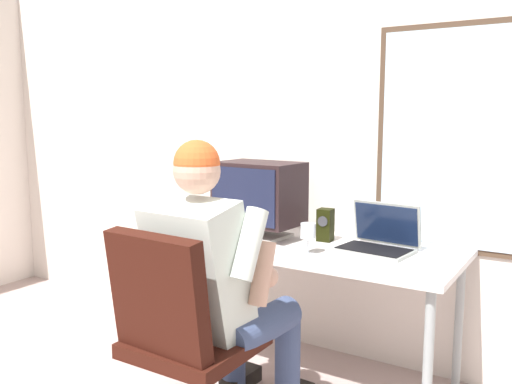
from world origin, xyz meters
TOP-DOWN VIEW (x-y plane):
  - wall_rear at (0.03, 2.75)m, footprint 5.83×0.08m
  - desk at (0.03, 2.34)m, footprint 1.47×0.71m
  - office_chair at (-0.12, 1.43)m, footprint 0.58×0.60m
  - person_seated at (-0.10, 1.69)m, footprint 0.54×0.80m
  - crt_monitor at (-0.31, 2.35)m, footprint 0.47×0.33m
  - laptop at (0.35, 2.42)m, footprint 0.38×0.31m
  - wine_glass at (0.08, 2.16)m, footprint 0.07×0.07m
  - desk_speaker at (0.04, 2.45)m, footprint 0.08×0.08m

SIDE VIEW (x-z plane):
  - office_chair at x=-0.12m, z-range 0.08..1.04m
  - desk at x=0.03m, z-range 0.30..1.03m
  - person_seated at x=-0.10m, z-range 0.03..1.33m
  - laptop at x=0.35m, z-range 0.68..0.91m
  - desk_speaker at x=0.04m, z-range 0.73..0.90m
  - wine_glass at x=0.08m, z-range 0.76..0.91m
  - crt_monitor at x=-0.31m, z-range 0.76..1.17m
  - wall_rear at x=0.03m, z-range 0.00..2.53m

